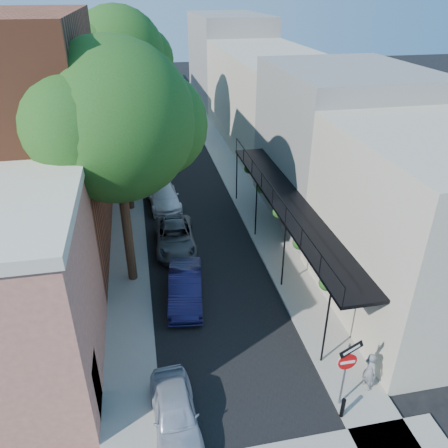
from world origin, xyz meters
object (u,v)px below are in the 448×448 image
oak_mid (126,100)px  parked_car_d (163,196)px  parked_car_b (185,287)px  parked_car_e (146,174)px  bollard (343,408)px  oak_near (125,122)px  sign_post (347,364)px  oak_far (125,56)px  parked_car_a (175,412)px  parked_car_c (175,237)px  pedestrian (370,371)px

oak_mid → parked_car_d: bearing=-1.5°
parked_car_b → parked_car_d: size_ratio=0.92×
parked_car_e → bollard: bearing=-74.9°
oak_near → parked_car_b: (1.97, -2.36, -7.17)m
sign_post → parked_car_b: size_ratio=0.70×
oak_far → bollard: bearing=-76.6°
sign_post → parked_car_d: sign_post is taller
oak_mid → parked_car_d: size_ratio=2.19×
oak_near → parked_car_a: oak_near is taller
parked_car_e → parked_car_c: bearing=-82.2°
oak_mid → parked_car_c: oak_mid is taller
oak_near → parked_car_e: size_ratio=3.31×
oak_mid → parked_car_c: 8.71m
parked_car_b → bollard: bearing=-52.1°
oak_mid → parked_car_b: bearing=-78.9°
oak_far → parked_car_a: size_ratio=3.25×
sign_post → oak_mid: (-6.58, 17.26, 5.02)m
parked_car_d → oak_mid: bearing=174.5°
bollard → parked_car_a: 5.60m
parked_car_a → oak_near: bearing=92.6°
parked_car_d → parked_car_c: bearing=-91.6°
sign_post → parked_car_a: sign_post is taller
parked_car_d → parked_car_e: bearing=98.5°
bollard → parked_car_a: parked_car_a is taller
pedestrian → oak_mid: bearing=15.2°
pedestrian → bollard: bearing=114.4°
oak_mid → parked_car_e: oak_mid is taller
oak_near → oak_far: size_ratio=0.96×
oak_far → parked_car_c: (1.95, -14.58, -7.61)m
parked_car_a → parked_car_c: parked_car_c is taller
oak_far → parked_car_a: (0.82, -25.91, -7.64)m
parked_car_a → pedestrian: pedestrian is taller
oak_mid → parked_car_a: oak_mid is taller
parked_car_a → parked_car_c: bearing=81.6°
bollard → oak_far: size_ratio=0.07×
oak_far → parked_car_d: oak_far is taller
bollard → parked_car_d: 18.28m
oak_near → oak_far: 17.01m
bollard → parked_car_d: size_ratio=0.17×
parked_car_d → pedestrian: size_ratio=2.93×
sign_post → oak_far: size_ratio=0.25×
parked_car_c → pedestrian: 12.64m
parked_car_a → parked_car_c: size_ratio=0.78×
oak_far → pedestrian: oak_far is taller
sign_post → parked_car_e: sign_post is taller
oak_far → parked_car_e: (0.75, -4.72, -7.67)m
pedestrian → parked_car_e: bearing=8.5°
parked_car_d → pedestrian: bearing=-74.1°
bollard → parked_car_d: (-4.63, 17.68, 0.16)m
parked_car_b → parked_car_c: size_ratio=0.91×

